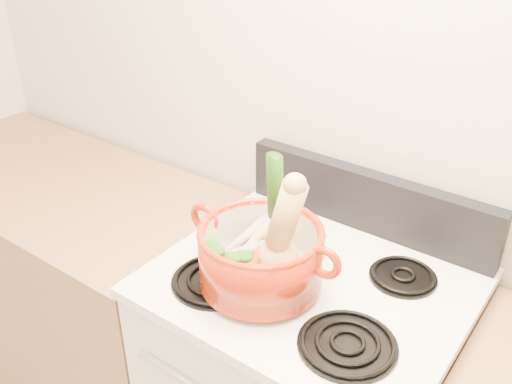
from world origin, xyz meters
The scene contains 25 objects.
wall_back centered at (0.00, 1.75, 1.30)m, with size 3.50×0.02×2.60m, color beige.
cooktop centered at (0.00, 1.40, 0.93)m, with size 0.78×0.67×0.03m, color white.
control_backsplash centered at (0.00, 1.70, 1.04)m, with size 0.76×0.05×0.18m, color black.
counter_left centered at (-1.07, 1.40, 0.45)m, with size 1.36×0.65×0.90m, color #956946.
burner_front_left centered at (-0.19, 1.24, 0.96)m, with size 0.22×0.22×0.02m, color black.
burner_front_right centered at (0.19, 1.24, 0.96)m, with size 0.22×0.22×0.02m, color black.
burner_back_left centered at (-0.19, 1.54, 0.96)m, with size 0.17×0.17×0.02m, color black.
burner_back_right centered at (0.19, 1.54, 0.96)m, with size 0.17×0.17×0.02m, color black.
dutch_oven centered at (-0.09, 1.30, 1.04)m, with size 0.31×0.31×0.15m, color #A12109.
pot_handle_left centered at (-0.26, 1.29, 1.09)m, with size 0.09×0.09×0.02m, color #A12109.
pot_handle_right centered at (0.09, 1.30, 1.09)m, with size 0.09×0.09×0.02m, color #A12109.
squash centered at (-0.05, 1.32, 1.13)m, with size 0.11×0.11×0.26m, color tan, non-canonical shape.
leek centered at (-0.07, 1.34, 1.16)m, with size 0.05×0.05×0.32m, color silver.
ginger centered at (-0.09, 1.36, 1.02)m, with size 0.09×0.07×0.05m, color tan.
parsnip_0 centered at (-0.16, 1.32, 1.03)m, with size 0.05×0.05×0.24m, color beige.
parsnip_1 centered at (-0.14, 1.32, 1.03)m, with size 0.04×0.04×0.18m, color beige.
parsnip_2 centered at (-0.10, 1.35, 1.03)m, with size 0.04×0.04×0.17m, color beige.
parsnip_3 centered at (-0.15, 1.28, 1.04)m, with size 0.04×0.04×0.16m, color beige.
parsnip_4 centered at (-0.14, 1.35, 1.05)m, with size 0.05×0.05×0.23m, color beige.
parsnip_5 centered at (-0.16, 1.34, 1.05)m, with size 0.04×0.04×0.22m, color beige.
carrot_0 centered at (-0.11, 1.24, 1.02)m, with size 0.03×0.03×0.16m, color #C74909.
carrot_1 centered at (-0.14, 1.23, 1.02)m, with size 0.03×0.03×0.14m, color #CD4C0A.
carrot_2 centered at (-0.07, 1.26, 1.03)m, with size 0.03×0.03×0.17m, color #CD620A.
carrot_3 centered at (-0.14, 1.25, 1.03)m, with size 0.03×0.03×0.13m, color #CF520A.
carrot_4 centered at (-0.09, 1.27, 1.04)m, with size 0.04×0.04×0.18m, color #C23C09.
Camera 1 is at (0.58, 0.37, 1.87)m, focal length 40.00 mm.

